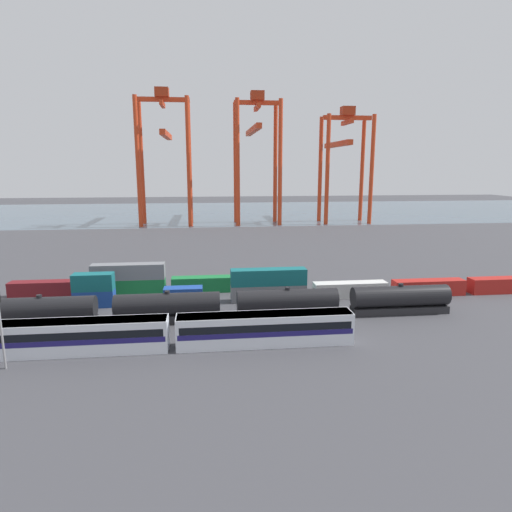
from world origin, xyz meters
TOP-DOWN VIEW (x-y plane):
  - ground_plane at (0.00, 40.00)m, footprint 420.00×420.00m
  - harbour_water at (0.00, 138.00)m, footprint 400.00×110.00m
  - passenger_train at (-16.95, -23.96)m, footprint 43.32×3.14m
  - freight_tank_row at (-9.83, -14.62)m, footprint 64.61×3.02m
  - signal_mast at (-34.31, -27.29)m, footprint 0.36×0.60m
  - shipping_container_0 at (-30.06, -6.17)m, footprint 6.04×2.44m
  - shipping_container_1 at (-30.06, -6.17)m, footprint 6.04×2.44m
  - shipping_container_2 at (-16.50, -6.17)m, footprint 6.04×2.44m
  - shipping_container_3 at (-2.95, -6.17)m, footprint 12.10×2.44m
  - shipping_container_4 at (-2.95, -6.17)m, footprint 12.10×2.44m
  - shipping_container_5 at (10.60, -6.17)m, footprint 12.10×2.44m
  - shipping_container_6 at (24.16, -6.17)m, footprint 12.10×2.44m
  - shipping_container_7 at (37.71, -6.17)m, footprint 12.10×2.44m
  - shipping_container_9 at (-39.05, 0.24)m, footprint 12.10×2.44m
  - shipping_container_10 at (-25.89, 0.24)m, footprint 12.10×2.44m
  - shipping_container_11 at (-25.89, 0.24)m, footprint 12.10×2.44m
  - shipping_container_12 at (-12.73, 0.24)m, footprint 12.10×2.44m
  - shipping_container_13 at (0.43, 0.24)m, footprint 6.04×2.44m
  - gantry_crane_west at (-27.15, 94.41)m, footprint 19.21×33.74m
  - gantry_crane_central at (6.71, 95.55)m, footprint 16.99×41.60m
  - gantry_crane_east at (40.57, 94.48)m, footprint 18.52×33.56m

SIDE VIEW (x-z plane):
  - ground_plane at x=0.00m, z-range 0.00..0.00m
  - harbour_water at x=0.00m, z-range 0.00..0.01m
  - shipping_container_0 at x=-30.06m, z-range 0.00..2.60m
  - shipping_container_2 at x=-16.50m, z-range 0.00..2.60m
  - shipping_container_3 at x=-2.95m, z-range 0.00..2.60m
  - shipping_container_5 at x=10.60m, z-range 0.00..2.60m
  - shipping_container_6 at x=24.16m, z-range 0.00..2.60m
  - shipping_container_7 at x=37.71m, z-range 0.00..2.60m
  - shipping_container_9 at x=-39.05m, z-range 0.00..2.60m
  - shipping_container_10 at x=-25.89m, z-range 0.00..2.60m
  - shipping_container_12 at x=-12.73m, z-range 0.00..2.60m
  - shipping_container_13 at x=0.43m, z-range 0.00..2.60m
  - freight_tank_row at x=-9.83m, z-range -0.10..4.38m
  - passenger_train at x=-16.95m, z-range 0.19..4.09m
  - shipping_container_1 at x=-30.06m, z-range 2.60..5.20m
  - shipping_container_4 at x=-2.95m, z-range 2.60..5.20m
  - shipping_container_11 at x=-25.89m, z-range 2.60..5.20m
  - signal_mast at x=-34.31m, z-range 1.19..9.61m
  - gantry_crane_east at x=40.57m, z-range 4.51..47.67m
  - gantry_crane_west at x=-27.15m, z-range 4.64..53.17m
  - gantry_crane_central at x=6.71m, z-range 5.45..53.41m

